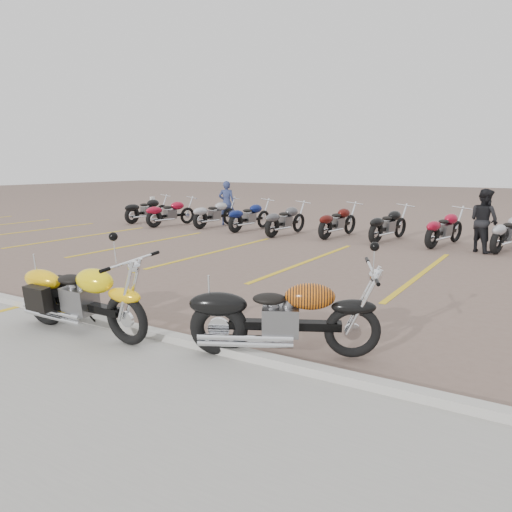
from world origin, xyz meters
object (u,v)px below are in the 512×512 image
(yellow_cruiser, at_px, (82,300))
(person_b, at_px, (484,221))
(person_a, at_px, (227,203))
(bollard, at_px, (153,209))
(flame_cruiser, at_px, (280,319))

(yellow_cruiser, bearing_deg, person_b, 69.73)
(yellow_cruiser, relative_size, person_a, 1.38)
(yellow_cruiser, distance_m, person_a, 12.81)
(yellow_cruiser, xyz_separation_m, bollard, (-9.08, 11.15, 0.02))
(person_a, height_order, bollard, person_a)
(person_b, bearing_deg, person_a, 29.81)
(flame_cruiser, relative_size, person_b, 1.25)
(flame_cruiser, distance_m, person_b, 9.38)
(person_a, distance_m, person_b, 9.48)
(person_a, xyz_separation_m, bollard, (-3.50, -0.38, -0.35))
(person_b, bearing_deg, yellow_cruiser, 108.45)
(yellow_cruiser, xyz_separation_m, person_b, (3.77, 10.00, 0.36))
(flame_cruiser, height_order, person_a, person_a)
(bollard, bearing_deg, person_b, -5.13)
(yellow_cruiser, bearing_deg, bollard, 129.56)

